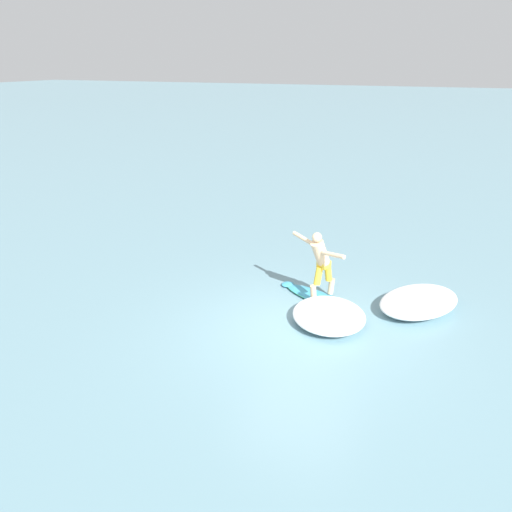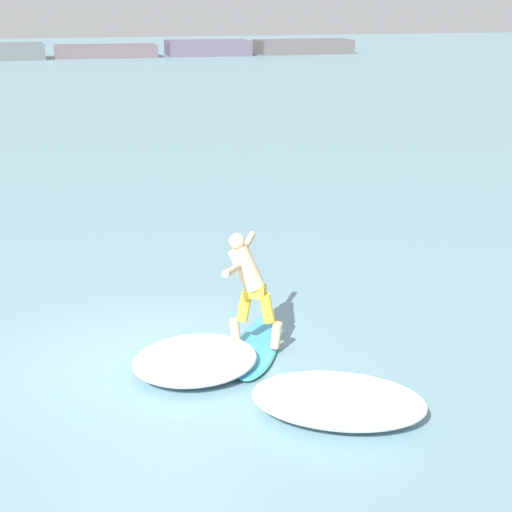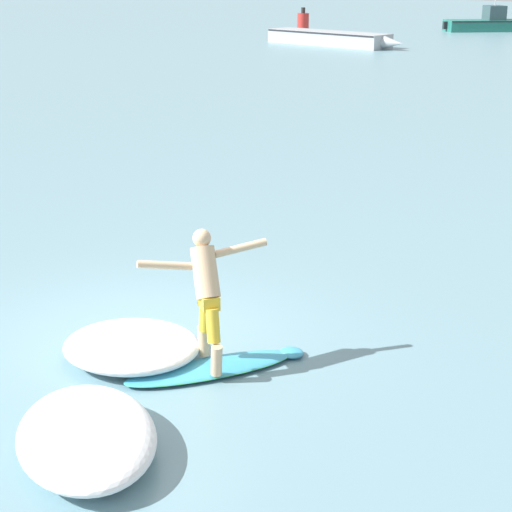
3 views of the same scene
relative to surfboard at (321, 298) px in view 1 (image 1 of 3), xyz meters
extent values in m
plane|color=#668E9A|center=(-1.46, 0.06, -0.05)|extent=(200.00, 200.00, 0.00)
ellipsoid|color=#3A9BC2|center=(-0.02, -0.04, 0.00)|extent=(1.36, 2.12, 0.09)
ellipsoid|color=#3A9BC2|center=(0.41, 0.93, 0.00)|extent=(0.40, 0.39, 0.08)
ellipsoid|color=#339E56|center=(-0.02, -0.04, 0.00)|extent=(1.38, 2.14, 0.04)
cone|color=black|center=(-0.36, -0.81, -0.11)|extent=(0.07, 0.07, 0.14)
cone|color=black|center=(-0.16, -0.74, -0.11)|extent=(0.07, 0.07, 0.14)
cone|color=black|center=(-0.45, -0.62, -0.11)|extent=(0.07, 0.07, 0.14)
cylinder|color=#D2AD84|center=(-0.26, 0.10, 0.23)|extent=(0.21, 0.20, 0.37)
cylinder|color=gold|center=(-0.15, 0.04, 0.61)|extent=(0.26, 0.24, 0.41)
cylinder|color=#D2AD84|center=(0.23, -0.17, 0.23)|extent=(0.21, 0.20, 0.37)
cylinder|color=gold|center=(0.12, -0.11, 0.61)|extent=(0.26, 0.24, 0.41)
cube|color=gold|center=(-0.02, -0.04, 0.84)|extent=(0.32, 0.30, 0.16)
cylinder|color=#D2AD84|center=(-0.13, 0.02, 1.15)|extent=(0.58, 0.49, 0.65)
sphere|color=#D2AD84|center=(-0.24, 0.09, 1.52)|extent=(0.21, 0.21, 0.21)
cylinder|color=#D2AD84|center=(-0.42, -0.33, 1.26)|extent=(0.41, 0.59, 0.20)
cylinder|color=#D2AD84|center=(0.01, 0.46, 1.37)|extent=(0.39, 0.59, 0.19)
ellipsoid|color=white|center=(0.36, -2.09, 0.15)|extent=(2.43, 2.19, 0.39)
ellipsoid|color=white|center=(-0.95, -0.44, 0.13)|extent=(2.14, 2.06, 0.35)
camera|label=1|loc=(-9.93, -2.52, 5.04)|focal=35.00mm
camera|label=2|loc=(-3.14, -10.38, 4.59)|focal=60.00mm
camera|label=3|loc=(6.47, -6.34, 4.48)|focal=60.00mm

